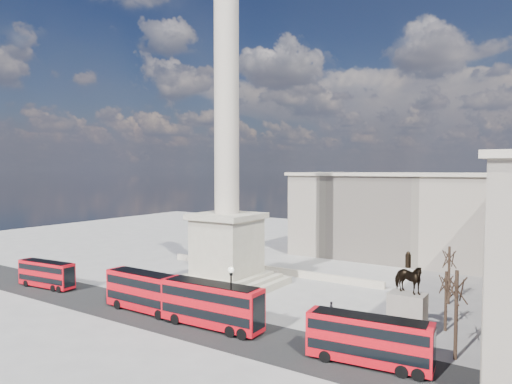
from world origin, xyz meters
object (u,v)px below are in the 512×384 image
object	(u,v)px
pedestrian_walking	(262,308)
pedestrian_standing	(386,344)
red_bus_c	(212,304)
red_bus_a	(47,274)
equestrian_statue	(407,309)
nelsons_column	(227,199)
red_bus_b	(148,292)
pedestrian_crossing	(331,309)
victorian_lamp	(231,296)
red_bus_d	(369,340)

from	to	relation	value
pedestrian_walking	pedestrian_standing	size ratio (longest dim) A/B	0.85
red_bus_c	red_bus_a	bearing A→B (deg)	178.35
red_bus_c	equestrian_statue	xyz separation A→B (m)	(18.74, 7.89, 0.60)
nelsons_column	equestrian_statue	distance (m)	30.45
red_bus_c	equestrian_statue	size ratio (longest dim) A/B	1.35
red_bus_a	pedestrian_walking	world-z (taller)	red_bus_a
red_bus_a	red_bus_b	distance (m)	20.75
pedestrian_standing	pedestrian_crossing	xyz separation A→B (m)	(-8.54, 6.86, 0.04)
nelsons_column	pedestrian_walking	bearing A→B (deg)	-36.12
red_bus_a	pedestrian_standing	xyz separation A→B (m)	(48.57, 3.60, -1.14)
red_bus_a	red_bus_b	size ratio (longest dim) A/B	0.83
victorian_lamp	nelsons_column	bearing A→B (deg)	128.18
red_bus_a	equestrian_statue	size ratio (longest dim) A/B	1.08
red_bus_c	victorian_lamp	xyz separation A→B (m)	(3.33, -0.96, 1.69)
nelsons_column	red_bus_b	distance (m)	18.30
equestrian_statue	pedestrian_standing	size ratio (longest dim) A/B	5.02
pedestrian_walking	victorian_lamp	bearing A→B (deg)	-85.36
red_bus_d	pedestrian_walking	distance (m)	16.85
red_bus_b	pedestrian_crossing	size ratio (longest dim) A/B	6.28
pedestrian_walking	pedestrian_crossing	xyz separation A→B (m)	(7.28, 3.64, 0.17)
red_bus_b	victorian_lamp	size ratio (longest dim) A/B	1.63
red_bus_a	red_bus_d	world-z (taller)	red_bus_d
equestrian_statue	red_bus_d	bearing A→B (deg)	-98.61
victorian_lamp	pedestrian_crossing	bearing A→B (deg)	61.70
red_bus_b	pedestrian_crossing	distance (m)	21.96
red_bus_b	equestrian_statue	xyz separation A→B (m)	(28.61, 7.92, 0.68)
red_bus_c	pedestrian_walking	bearing A→B (deg)	70.53
red_bus_d	red_bus_c	bearing A→B (deg)	174.23
victorian_lamp	pedestrian_crossing	xyz separation A→B (m)	(6.09, 11.31, -3.33)
red_bus_d	nelsons_column	bearing A→B (deg)	144.79
equestrian_statue	pedestrian_standing	distance (m)	5.01
nelsons_column	red_bus_c	distance (m)	20.42
red_bus_c	pedestrian_walking	size ratio (longest dim) A/B	7.93
red_bus_d	pedestrian_standing	size ratio (longest dim) A/B	6.10
red_bus_c	pedestrian_standing	size ratio (longest dim) A/B	6.78
victorian_lamp	pedestrian_walking	bearing A→B (deg)	98.82
pedestrian_walking	equestrian_statue	bearing A→B (deg)	-0.14
nelsons_column	red_bus_b	world-z (taller)	nelsons_column
red_bus_b	red_bus_c	bearing A→B (deg)	0.92
pedestrian_standing	equestrian_statue	bearing A→B (deg)	-124.81
red_bus_d	equestrian_statue	size ratio (longest dim) A/B	1.22
nelsons_column	equestrian_statue	world-z (taller)	nelsons_column
red_bus_a	red_bus_d	bearing A→B (deg)	-5.49
red_bus_a	pedestrian_standing	size ratio (longest dim) A/B	5.41
victorian_lamp	pedestrian_walking	world-z (taller)	victorian_lamp
nelsons_column	red_bus_a	bearing A→B (deg)	-144.79
equestrian_statue	pedestrian_walking	bearing A→B (deg)	-175.96
red_bus_b	red_bus_d	distance (m)	27.44
victorian_lamp	equestrian_statue	bearing A→B (deg)	29.84
red_bus_b	pedestrian_walking	size ratio (longest dim) A/B	7.66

